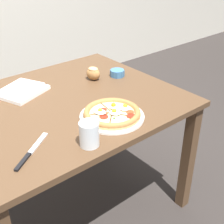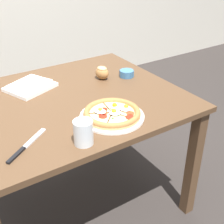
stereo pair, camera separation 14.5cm
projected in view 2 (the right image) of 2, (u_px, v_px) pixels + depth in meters
name	position (u px, v px, depth m)	size (l,w,h in m)	color
ground_plane	(76.00, 201.00, 2.00)	(12.00, 12.00, 0.00)	#2D2826
dining_table	(69.00, 115.00, 1.68)	(1.18, 0.97, 0.74)	#513823
pizza	(112.00, 114.00, 1.46)	(0.30, 0.30, 0.05)	white
ramekin_bowl	(127.00, 73.00, 1.88)	(0.09, 0.09, 0.04)	teal
napkin_folded	(30.00, 86.00, 1.73)	(0.29, 0.27, 0.04)	white
bread_piece_near	(102.00, 73.00, 1.84)	(0.09, 0.10, 0.08)	#A3703D
knife_main	(27.00, 145.00, 1.27)	(0.22, 0.16, 0.01)	silver
water_glass	(83.00, 134.00, 1.26)	(0.08, 0.08, 0.11)	white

